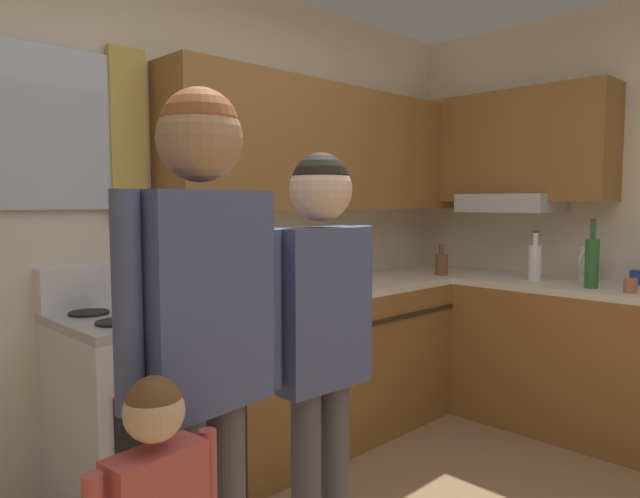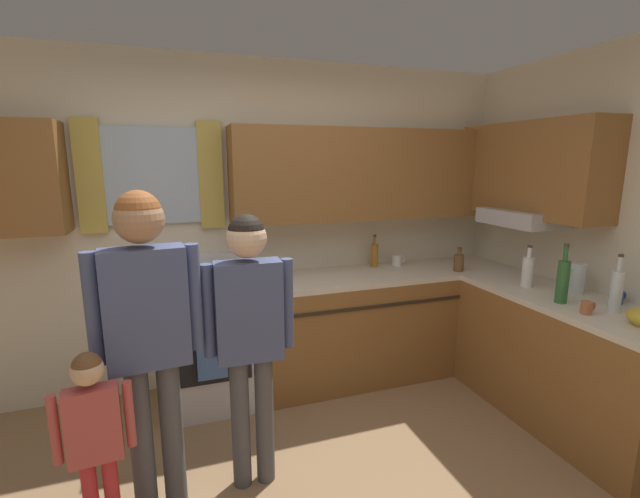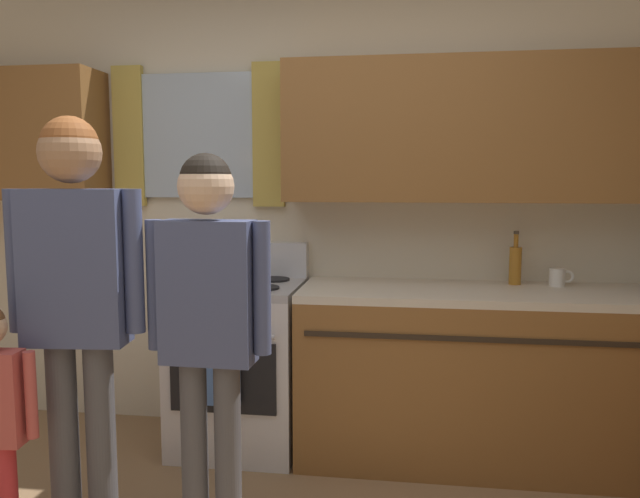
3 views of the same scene
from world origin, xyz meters
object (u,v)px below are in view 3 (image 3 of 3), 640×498
adult_in_plaid (208,307)px  adult_holding_child (76,284)px  bottle_oil_amber (515,264)px  mug_ceramic_white (558,277)px  stove_oven (240,362)px

adult_in_plaid → adult_holding_child: bearing=-173.7°
bottle_oil_amber → mug_ceramic_white: size_ratio=2.28×
adult_holding_child → bottle_oil_amber: bearing=34.0°
adult_in_plaid → mug_ceramic_white: bearing=36.8°
stove_oven → adult_holding_child: (-0.34, -1.04, 0.60)m
stove_oven → mug_ceramic_white: bearing=5.3°
mug_ceramic_white → adult_holding_child: (-2.02, -1.19, 0.11)m
adult_holding_child → adult_in_plaid: bearing=6.3°
bottle_oil_amber → mug_ceramic_white: 0.22m
bottle_oil_amber → adult_in_plaid: 1.75m
mug_ceramic_white → adult_holding_child: size_ratio=0.07×
adult_holding_child → adult_in_plaid: 0.51m
stove_oven → adult_holding_child: 1.24m
stove_oven → adult_in_plaid: size_ratio=0.71×
stove_oven → adult_in_plaid: (0.16, -0.98, 0.51)m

